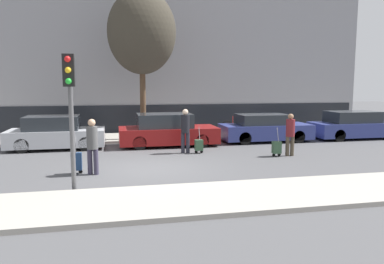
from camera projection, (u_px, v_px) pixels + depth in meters
name	position (u px, v px, depth m)	size (l,w,h in m)	color
ground_plane	(150.00, 169.00, 12.45)	(80.00, 80.00, 0.00)	#4C4C4F
sidewalk_near	(165.00, 201.00, 8.81)	(28.00, 2.50, 0.12)	#A39E93
sidewalk_far	(136.00, 137.00, 19.23)	(28.00, 3.00, 0.12)	#A39E93
building_facade	(131.00, 49.00, 22.12)	(28.00, 2.88, 9.76)	gray
parked_car_0	(56.00, 134.00, 16.16)	(4.03, 1.87, 1.43)	#B7BABF
parked_car_1	(167.00, 131.00, 16.95)	(4.41, 1.90, 1.46)	maroon
parked_car_2	(265.00, 129.00, 18.19)	(4.35, 1.74, 1.34)	navy
parked_car_3	(354.00, 126.00, 19.16)	(4.51, 1.76, 1.41)	navy
pedestrian_left	(92.00, 143.00, 11.52)	(0.34, 0.34, 1.73)	#383347
trolley_left	(76.00, 162.00, 11.69)	(0.34, 0.29, 1.20)	navy
pedestrian_center	(185.00, 128.00, 15.09)	(0.34, 0.34, 1.79)	#23232D
trolley_center	(199.00, 145.00, 15.14)	(0.34, 0.29, 1.09)	#335138
pedestrian_right	(290.00, 132.00, 14.52)	(0.35, 0.34, 1.65)	#4C4233
trolley_right	(277.00, 147.00, 14.49)	(0.34, 0.29, 1.13)	#335138
traffic_light	(70.00, 95.00, 9.38)	(0.28, 0.47, 3.53)	#515154
parked_bicycle	(236.00, 127.00, 20.21)	(1.77, 0.06, 0.96)	black
bare_tree_near_crossing	(142.00, 33.00, 17.79)	(3.26, 3.26, 7.11)	#4C3826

